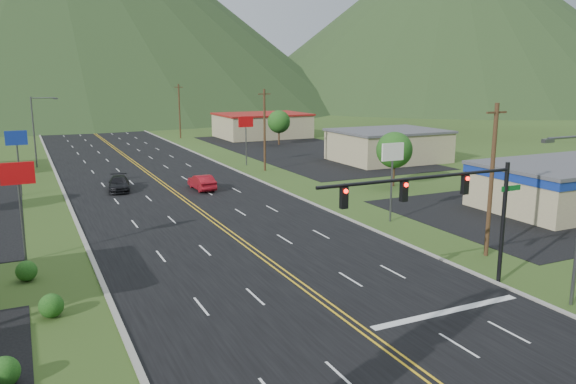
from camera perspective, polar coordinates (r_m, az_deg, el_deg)
name	(u,v)px	position (r m, az deg, el deg)	size (l,w,h in m)	color
traffic_signal	(449,199)	(30.73, 16.08, -0.65)	(13.10, 0.43, 7.00)	black
streetlight_west	(36,127)	(78.62, -24.21, 6.05)	(3.28, 0.25, 9.00)	#59595E
building_east_near	(569,183)	(55.73, 26.62, 0.81)	(15.40, 10.40, 4.10)	tan
building_east_mid	(388,145)	(78.65, 10.14, 4.69)	(14.40, 11.40, 4.30)	tan
building_east_far	(262,125)	(107.20, -2.65, 6.79)	(16.40, 12.40, 4.50)	tan
pole_sign_west_a	(18,184)	(38.91, -25.71, 0.78)	(2.00, 0.18, 6.40)	#59595E
pole_sign_west_b	(17,145)	(60.70, -25.85, 4.36)	(2.00, 0.18, 6.40)	#59595E
pole_sign_east_a	(392,160)	(45.54, 10.56, 3.22)	(2.00, 0.18, 6.40)	#59595E
pole_sign_east_b	(246,127)	(73.64, -4.30, 6.63)	(2.00, 0.18, 6.40)	#59595E
tree_east_a	(394,150)	(60.56, 10.75, 4.21)	(3.84, 3.84, 5.82)	#382314
tree_east_b	(279,122)	(95.32, -0.93, 7.15)	(3.84, 3.84, 5.82)	#382314
utility_pole_a	(491,179)	(38.39, 19.97, 1.22)	(1.60, 0.28, 10.00)	#382314
utility_pole_b	(265,129)	(69.21, -2.40, 6.38)	(1.60, 0.28, 10.00)	#382314
utility_pole_c	(179,111)	(107.03, -10.97, 8.12)	(1.60, 0.28, 10.00)	#382314
utility_pole_d	(138,101)	(146.02, -15.04, 8.88)	(1.60, 0.28, 10.00)	#382314
mountain_ne	(451,15)	(246.30, 16.24, 16.85)	(180.00, 180.00, 70.00)	#203518
car_dark_mid	(119,184)	(59.96, -16.79, 0.77)	(2.03, 5.01, 1.45)	black
car_red_far	(202,183)	(58.64, -8.74, 0.96)	(1.65, 4.74, 1.56)	maroon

